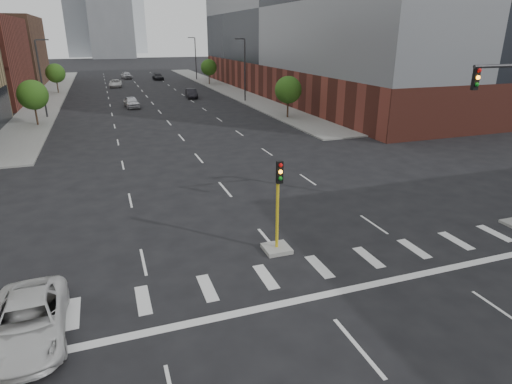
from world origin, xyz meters
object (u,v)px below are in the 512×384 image
median_traffic_signal (277,232)px  car_far_left (116,83)px  parked_minivan (29,321)px  car_distant (126,75)px  car_deep_right (158,77)px  car_mid_right (191,93)px  car_near_left (132,102)px

median_traffic_signal → car_far_left: 73.00m
parked_minivan → car_distant: bearing=82.8°
car_deep_right → car_distant: (-6.50, 5.45, 0.09)m
car_mid_right → parked_minivan: car_mid_right is taller
car_near_left → car_deep_right: 39.47m
car_near_left → car_deep_right: car_near_left is taller
car_distant → parked_minivan: bearing=-103.7°
median_traffic_signal → car_distant: median_traffic_signal is taller
car_mid_right → car_distant: size_ratio=0.92×
car_deep_right → car_distant: 8.48m
median_traffic_signal → car_near_left: median_traffic_signal is taller
car_far_left → parked_minivan: size_ratio=1.02×
car_mid_right → car_deep_right: size_ratio=0.89×
car_distant → parked_minivan: (-8.89, -92.71, -0.14)m
car_far_left → car_deep_right: (9.58, 11.42, 0.03)m
median_traffic_signal → car_far_left: median_traffic_signal is taller
median_traffic_signal → car_near_left: 45.87m
median_traffic_signal → car_deep_right: median_traffic_signal is taller
car_mid_right → car_deep_right: (-1.23, 31.69, -0.01)m
parked_minivan → car_deep_right: bearing=78.3°
car_near_left → car_far_left: bearing=86.6°
car_distant → car_mid_right: bearing=-86.5°
parked_minivan → car_far_left: bearing=83.9°
car_mid_right → car_far_left: 22.97m
car_mid_right → parked_minivan: (-16.61, -55.57, -0.05)m
car_distant → parked_minivan: 93.13m
median_traffic_signal → car_distant: size_ratio=0.92×
median_traffic_signal → parked_minivan: (-10.00, -2.97, -0.29)m
car_near_left → car_mid_right: car_near_left is taller
car_near_left → car_far_left: 27.14m
median_traffic_signal → car_deep_right: (5.38, 84.29, -0.25)m
median_traffic_signal → car_mid_right: 53.02m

